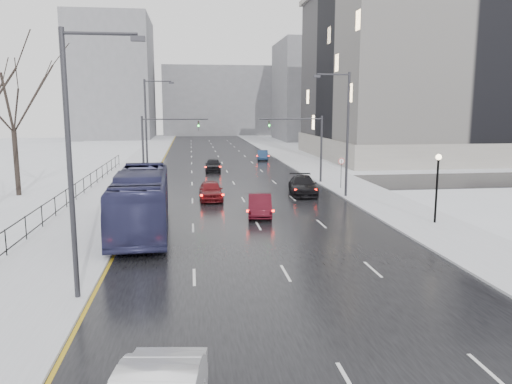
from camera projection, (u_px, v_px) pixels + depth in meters
name	position (u px, v px, depth m)	size (l,w,h in m)	color
road	(226.00, 169.00, 59.11)	(16.00, 150.00, 0.04)	black
cross_road	(234.00, 185.00, 47.38)	(130.00, 10.00, 0.04)	black
sidewalk_left	(135.00, 170.00, 57.76)	(5.00, 150.00, 0.16)	silver
sidewalk_right	(312.00, 168.00, 60.44)	(5.00, 150.00, 0.16)	silver
park_strip	(50.00, 172.00, 56.56)	(14.00, 150.00, 0.12)	white
tree_park_e	(19.00, 197.00, 41.15)	(9.45, 9.45, 13.50)	black
iron_fence	(31.00, 222.00, 27.97)	(0.06, 70.00, 1.30)	black
streetlight_r_mid	(345.00, 128.00, 39.66)	(2.95, 0.25, 10.00)	#2D2D33
streetlight_l_near	(76.00, 153.00, 18.03)	(2.95, 0.25, 10.00)	#2D2D33
streetlight_l_far	(148.00, 124.00, 49.31)	(2.95, 0.25, 10.00)	#2D2D33
lamppost_r_mid	(437.00, 178.00, 30.69)	(0.36, 0.36, 4.28)	black
mast_signal_right	(310.00, 141.00, 47.63)	(6.10, 0.33, 6.50)	#2D2D33
mast_signal_left	(155.00, 142.00, 45.76)	(6.10, 0.33, 6.50)	#2D2D33
no_uturn_sign	(341.00, 164.00, 44.26)	(0.60, 0.06, 2.70)	#2D2D33
civic_building	(456.00, 80.00, 73.43)	(41.00, 31.00, 24.80)	gray
bldg_far_right	(330.00, 91.00, 114.62)	(24.00, 20.00, 22.00)	slate
bldg_far_left	(113.00, 79.00, 117.53)	(18.00, 22.00, 28.00)	slate
bldg_far_center	(220.00, 101.00, 136.34)	(30.00, 18.00, 18.00)	slate
bus	(141.00, 200.00, 29.47)	(2.99, 12.80, 3.56)	#292A4F
sedan_center_near	(211.00, 190.00, 39.31)	(1.79, 4.45, 1.52)	maroon
sedan_right_near	(260.00, 205.00, 33.54)	(1.53, 4.39, 1.45)	#440B15
sedan_right_far	(303.00, 185.00, 41.76)	(2.17, 5.34, 1.55)	black
sedan_center_far	(213.00, 165.00, 57.06)	(1.75, 4.35, 1.48)	black
sedan_right_distant	(263.00, 155.00, 69.60)	(1.42, 4.06, 1.34)	navy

